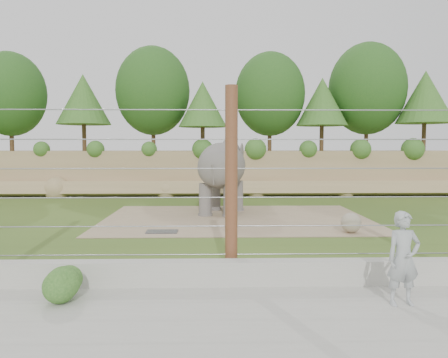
{
  "coord_description": "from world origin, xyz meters",
  "views": [
    {
      "loc": [
        -0.36,
        -13.48,
        2.75
      ],
      "look_at": [
        0.0,
        2.0,
        1.6
      ],
      "focal_mm": 35.0,
      "sensor_mm": 36.0,
      "label": 1
    }
  ],
  "objects_px": {
    "elephant": "(222,177)",
    "barrier_fence": "(231,183)",
    "zookeeper": "(403,258)",
    "stone_ball": "(351,223)"
  },
  "relations": [
    {
      "from": "elephant",
      "to": "barrier_fence",
      "type": "height_order",
      "value": "barrier_fence"
    },
    {
      "from": "elephant",
      "to": "zookeeper",
      "type": "relative_size",
      "value": 2.31
    },
    {
      "from": "elephant",
      "to": "stone_ball",
      "type": "xyz_separation_m",
      "value": [
        4.02,
        -4.24,
        -1.19
      ]
    },
    {
      "from": "elephant",
      "to": "stone_ball",
      "type": "bearing_deg",
      "value": -33.15
    },
    {
      "from": "stone_ball",
      "to": "zookeeper",
      "type": "distance_m",
      "value": 6.39
    },
    {
      "from": "elephant",
      "to": "barrier_fence",
      "type": "bearing_deg",
      "value": -76.41
    },
    {
      "from": "stone_ball",
      "to": "elephant",
      "type": "bearing_deg",
      "value": 133.47
    },
    {
      "from": "stone_ball",
      "to": "barrier_fence",
      "type": "height_order",
      "value": "barrier_fence"
    },
    {
      "from": "stone_ball",
      "to": "barrier_fence",
      "type": "distance_m",
      "value": 6.32
    },
    {
      "from": "elephant",
      "to": "zookeeper",
      "type": "height_order",
      "value": "elephant"
    }
  ]
}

